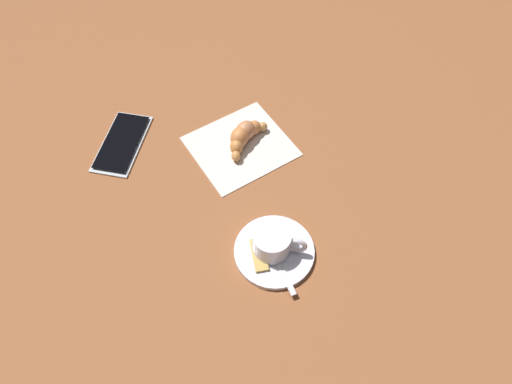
{
  "coord_description": "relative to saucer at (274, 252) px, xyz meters",
  "views": [
    {
      "loc": [
        -0.39,
        0.15,
        0.67
      ],
      "look_at": [
        0.02,
        -0.01,
        0.01
      ],
      "focal_mm": 31.65,
      "sensor_mm": 36.0,
      "label": 1
    }
  ],
  "objects": [
    {
      "name": "saucer",
      "position": [
        0.0,
        0.0,
        0.0
      ],
      "size": [
        0.13,
        0.13,
        0.01
      ],
      "primitive_type": "cylinder",
      "color": "silver",
      "rests_on": "ground"
    },
    {
      "name": "espresso_cup",
      "position": [
        0.0,
        0.0,
        0.03
      ],
      "size": [
        0.06,
        0.08,
        0.05
      ],
      "color": "silver",
      "rests_on": "saucer"
    },
    {
      "name": "cell_phone",
      "position": [
        0.32,
        0.18,
        -0.0
      ],
      "size": [
        0.17,
        0.14,
        0.01
      ],
      "color": "#B3BBC1",
      "rests_on": "ground"
    },
    {
      "name": "sugar_packet",
      "position": [
        0.0,
        0.03,
        0.01
      ],
      "size": [
        0.06,
        0.03,
        0.01
      ],
      "primitive_type": "cube",
      "rotation": [
        0.0,
        0.0,
        2.95
      ],
      "color": "tan",
      "rests_on": "saucer"
    },
    {
      "name": "napkin",
      "position": [
        0.23,
        -0.03,
        -0.0
      ],
      "size": [
        0.19,
        0.2,
        0.0
      ],
      "primitive_type": "cube",
      "rotation": [
        0.0,
        0.0,
        0.2
      ],
      "color": "silver",
      "rests_on": "ground"
    },
    {
      "name": "teaspoon",
      "position": [
        0.0,
        0.0,
        0.01
      ],
      "size": [
        0.13,
        0.02,
        0.01
      ],
      "color": "silver",
      "rests_on": "saucer"
    },
    {
      "name": "croissant",
      "position": [
        0.24,
        -0.04,
        0.02
      ],
      "size": [
        0.08,
        0.09,
        0.04
      ],
      "color": "#C58C49",
      "rests_on": "napkin"
    },
    {
      "name": "ground_plane",
      "position": [
        0.1,
        -0.01,
        -0.01
      ],
      "size": [
        1.8,
        1.8,
        0.0
      ],
      "primitive_type": "plane",
      "color": "brown"
    }
  ]
}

